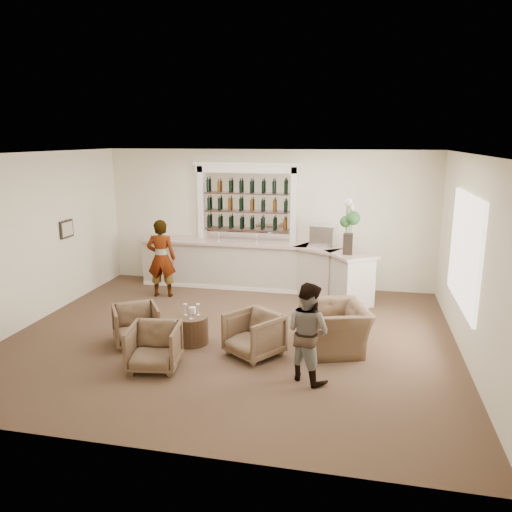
{
  "coord_description": "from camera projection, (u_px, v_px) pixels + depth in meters",
  "views": [
    {
      "loc": [
        2.24,
        -8.28,
        3.56
      ],
      "look_at": [
        0.27,
        0.9,
        1.33
      ],
      "focal_mm": 35.0,
      "sensor_mm": 36.0,
      "label": 1
    }
  ],
  "objects": [
    {
      "name": "sommelier",
      "position": [
        161.0,
        258.0,
        11.33
      ],
      "size": [
        0.71,
        0.53,
        1.79
      ],
      "primitive_type": "imported",
      "rotation": [
        0.0,
        0.0,
        3.31
      ],
      "color": "gray",
      "rests_on": "ground"
    },
    {
      "name": "wine_glass_tbl_b",
      "position": [
        198.0,
        310.0,
        8.81
      ],
      "size": [
        0.07,
        0.07,
        0.21
      ],
      "primitive_type": null,
      "color": "white",
      "rests_on": "cocktail_table"
    },
    {
      "name": "back_bar_alcove",
      "position": [
        247.0,
        203.0,
        12.03
      ],
      "size": [
        2.64,
        0.25,
        3.0
      ],
      "color": "white",
      "rests_on": "ground"
    },
    {
      "name": "guest",
      "position": [
        308.0,
        332.0,
        7.39
      ],
      "size": [
        0.93,
        0.88,
        1.52
      ],
      "primitive_type": "imported",
      "rotation": [
        0.0,
        0.0,
        2.56
      ],
      "color": "gray",
      "rests_on": "ground"
    },
    {
      "name": "espresso_machine",
      "position": [
        323.0,
        236.0,
        11.43
      ],
      "size": [
        0.61,
        0.54,
        0.48
      ],
      "primitive_type": "cube",
      "rotation": [
        0.0,
        0.0,
        -0.18
      ],
      "color": "silver",
      "rests_on": "bar_counter"
    },
    {
      "name": "flower_vase",
      "position": [
        349.0,
        223.0,
        10.5
      ],
      "size": [
        0.31,
        0.31,
        1.19
      ],
      "color": "black",
      "rests_on": "bar_counter"
    },
    {
      "name": "armchair_right",
      "position": [
        254.0,
        335.0,
        8.3
      ],
      "size": [
        1.11,
        1.12,
        0.74
      ],
      "primitive_type": "imported",
      "rotation": [
        0.0,
        0.0,
        -0.63
      ],
      "color": "brown",
      "rests_on": "ground"
    },
    {
      "name": "armchair_far",
      "position": [
        335.0,
        327.0,
        8.57
      ],
      "size": [
        1.36,
        1.46,
        0.77
      ],
      "primitive_type": "imported",
      "rotation": [
        0.0,
        0.0,
        -1.25
      ],
      "color": "brown",
      "rests_on": "ground"
    },
    {
      "name": "bar_counter",
      "position": [
        257.0,
        266.0,
        11.9
      ],
      "size": [
        5.72,
        1.8,
        1.14
      ],
      "color": "beige",
      "rests_on": "ground"
    },
    {
      "name": "cocktail_table",
      "position": [
        192.0,
        330.0,
        8.83
      ],
      "size": [
        0.58,
        0.58,
        0.5
      ],
      "primitive_type": "cylinder",
      "color": "#4C3421",
      "rests_on": "ground"
    },
    {
      "name": "armchair_left",
      "position": [
        136.0,
        325.0,
        8.78
      ],
      "size": [
        1.05,
        1.05,
        0.7
      ],
      "primitive_type": "imported",
      "rotation": [
        0.0,
        0.0,
        0.57
      ],
      "color": "brown",
      "rests_on": "ground"
    },
    {
      "name": "ground",
      "position": [
        231.0,
        337.0,
        9.15
      ],
      "size": [
        8.0,
        8.0,
        0.0
      ],
      "primitive_type": "plane",
      "color": "brown",
      "rests_on": "ground"
    },
    {
      "name": "wine_glass_tbl_a",
      "position": [
        185.0,
        310.0,
        8.8
      ],
      "size": [
        0.07,
        0.07,
        0.21
      ],
      "primitive_type": null,
      "color": "white",
      "rests_on": "cocktail_table"
    },
    {
      "name": "wine_glass_bar_right",
      "position": [
        219.0,
        237.0,
        11.94
      ],
      "size": [
        0.07,
        0.07,
        0.21
      ],
      "primitive_type": null,
      "color": "white",
      "rests_on": "bar_counter"
    },
    {
      "name": "room_shell",
      "position": [
        248.0,
        205.0,
        9.26
      ],
      "size": [
        8.04,
        7.02,
        3.32
      ],
      "color": "#F5ECCB",
      "rests_on": "ground"
    },
    {
      "name": "wine_glass_tbl_c",
      "position": [
        191.0,
        313.0,
        8.62
      ],
      "size": [
        0.07,
        0.07,
        0.21
      ],
      "primitive_type": null,
      "color": "white",
      "rests_on": "cocktail_table"
    },
    {
      "name": "armchair_center",
      "position": [
        154.0,
        347.0,
        7.84
      ],
      "size": [
        0.88,
        0.9,
        0.72
      ],
      "primitive_type": "imported",
      "rotation": [
        0.0,
        0.0,
        0.16
      ],
      "color": "brown",
      "rests_on": "ground"
    },
    {
      "name": "napkin_holder",
      "position": [
        193.0,
        310.0,
        8.9
      ],
      "size": [
        0.08,
        0.08,
        0.12
      ],
      "primitive_type": "cube",
      "color": "white",
      "rests_on": "cocktail_table"
    },
    {
      "name": "wine_glass_bar_left",
      "position": [
        256.0,
        239.0,
        11.72
      ],
      "size": [
        0.07,
        0.07,
        0.21
      ],
      "primitive_type": null,
      "color": "white",
      "rests_on": "bar_counter"
    }
  ]
}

